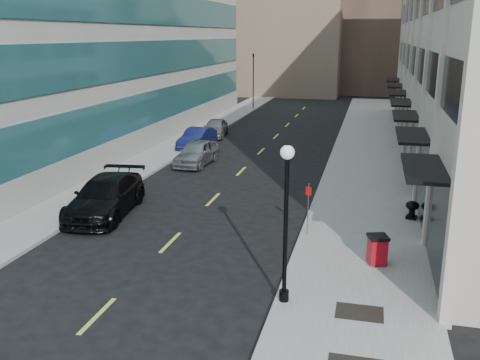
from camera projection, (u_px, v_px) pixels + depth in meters
The scene contains 17 objects.
ground at pixel (60, 353), 14.08m from camera, with size 160.00×160.00×0.00m, color black.
sidewalk_right at pixel (366, 178), 31.05m from camera, with size 5.00×80.00×0.15m, color gray.
sidewalk_left at pixel (143, 164), 34.30m from camera, with size 3.00×80.00×0.15m, color gray.
building_left at pixel (59, 9), 40.44m from camera, with size 16.14×46.00×20.00m.
skyline_tan_far at pixel (243, 16), 87.48m from camera, with size 12.00×14.00×22.00m, color #7C6451.
skyline_stone at pixel (461, 19), 69.07m from camera, with size 10.00×14.00×20.00m, color #B5AB99.
grate_far at pixel (359, 312), 15.84m from camera, with size 1.40×1.00×0.01m, color black.
road_centerline at pixel (228, 184), 30.00m from camera, with size 0.15×68.20×0.01m.
traffic_signal at pixel (253, 57), 58.80m from camera, with size 0.66×0.66×6.98m.
car_black_pickup at pixel (105, 196), 24.73m from camera, with size 2.44×6.00×1.74m, color black.
car_silver_sedan at pixel (197, 153), 34.28m from camera, with size 1.86×4.62×1.57m, color gray.
car_blue_sedan at pixel (197, 138), 39.26m from camera, with size 1.56×4.48×1.47m, color navy.
car_grey_sedan at pixel (215, 128), 43.71m from camera, with size 1.74×4.34×1.48m, color slate.
trash_bin at pixel (377, 249), 19.04m from camera, with size 0.84×0.84×1.09m.
lamppost at pixel (286, 210), 15.78m from camera, with size 0.42×0.42×5.02m.
sign_post at pixel (308, 201), 21.65m from camera, with size 0.24×0.13×2.19m.
urn_planter at pixel (412, 208), 23.81m from camera, with size 0.59×0.59×0.82m.
Camera 1 is at (7.59, -10.88, 8.11)m, focal length 40.00 mm.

